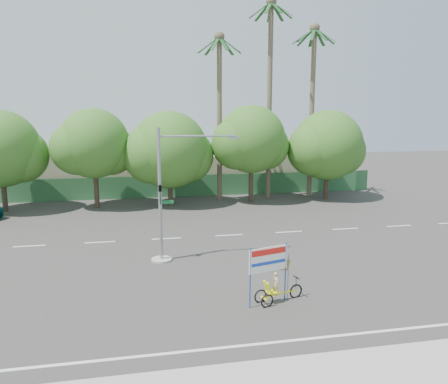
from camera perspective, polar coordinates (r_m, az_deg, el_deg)
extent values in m
plane|color=#33302D|center=(20.24, -0.27, -12.15)|extent=(120.00, 120.00, 0.00)
cube|color=gray|center=(13.77, 6.13, -23.71)|extent=(50.00, 2.40, 0.12)
cube|color=#336B3D|center=(40.58, -5.96, 0.78)|extent=(38.00, 0.08, 2.00)
cube|color=#BBB295|center=(45.20, -19.26, 2.52)|extent=(12.00, 8.00, 4.00)
cube|color=#BBB295|center=(46.21, 3.45, 3.00)|extent=(14.00, 8.00, 3.60)
cylinder|color=#473828|center=(38.32, -26.81, 0.28)|extent=(0.40, 0.40, 3.52)
sphere|color=#225719|center=(37.95, -27.21, 5.04)|extent=(6.00, 6.00, 6.00)
sphere|color=#225719|center=(37.93, -25.05, 4.36)|extent=(4.32, 4.32, 4.32)
cylinder|color=#473828|center=(37.00, -16.35, 0.84)|extent=(0.40, 0.40, 3.74)
sphere|color=#225719|center=(36.61, -16.62, 6.09)|extent=(5.60, 5.60, 5.60)
sphere|color=#225719|center=(36.85, -14.58, 5.29)|extent=(4.03, 4.03, 4.03)
sphere|color=#225719|center=(36.53, -18.61, 5.44)|extent=(4.26, 4.26, 4.26)
cylinder|color=#473828|center=(36.95, -7.04, 0.83)|extent=(0.40, 0.40, 3.30)
sphere|color=#225719|center=(36.57, -7.14, 5.46)|extent=(6.40, 6.40, 6.40)
sphere|color=#225719|center=(37.05, -4.93, 4.75)|extent=(4.61, 4.61, 4.61)
sphere|color=#225719|center=(36.28, -9.38, 4.89)|extent=(4.86, 4.86, 4.86)
cylinder|color=#473828|center=(38.03, 3.54, 1.59)|extent=(0.40, 0.40, 3.87)
sphere|color=#225719|center=(37.65, 3.60, 6.89)|extent=(5.80, 5.80, 5.80)
sphere|color=#225719|center=(38.32, 5.37, 6.01)|extent=(4.18, 4.18, 4.18)
sphere|color=#225719|center=(37.12, 1.73, 6.32)|extent=(4.41, 4.41, 4.41)
cylinder|color=#473828|center=(40.38, 13.20, 1.54)|extent=(0.40, 0.40, 3.43)
sphere|color=#225719|center=(40.03, 13.38, 5.95)|extent=(6.20, 6.20, 6.20)
sphere|color=#225719|center=(40.93, 14.96, 5.21)|extent=(4.46, 4.46, 4.46)
sphere|color=#225719|center=(39.27, 11.65, 5.48)|extent=(4.71, 4.71, 4.71)
cylinder|color=#70604C|center=(39.57, 5.95, 11.44)|extent=(0.44, 0.44, 17.00)
sphere|color=#70604C|center=(40.62, 6.20, 23.52)|extent=(0.90, 0.90, 0.90)
cube|color=#1C4C21|center=(40.75, 7.55, 22.49)|extent=(1.91, 0.28, 1.36)
cube|color=#1C4C21|center=(41.25, 6.94, 22.36)|extent=(1.65, 1.44, 1.36)
cube|color=#1C4C21|center=(41.39, 6.00, 22.34)|extent=(0.61, 1.93, 1.36)
cube|color=#1C4C21|center=(41.11, 5.14, 22.43)|extent=(1.20, 1.80, 1.36)
cube|color=#1C4C21|center=(40.54, 4.74, 22.61)|extent=(1.89, 0.92, 1.36)
cube|color=#1C4C21|center=(39.93, 5.01, 22.80)|extent=(1.89, 0.92, 1.36)
cube|color=#1C4C21|center=(39.58, 5.85, 22.89)|extent=(1.20, 1.80, 1.36)
cube|color=#1C4C21|center=(39.66, 6.85, 22.85)|extent=(0.61, 1.93, 1.36)
cube|color=#1C4C21|center=(40.12, 7.52, 22.69)|extent=(1.65, 1.44, 1.36)
cylinder|color=#70604C|center=(40.90, 11.37, 9.86)|extent=(0.44, 0.44, 15.00)
sphere|color=#70604C|center=(41.53, 11.77, 20.26)|extent=(0.90, 0.90, 0.90)
cube|color=#1C4C21|center=(41.79, 12.99, 19.23)|extent=(1.91, 0.28, 1.36)
cube|color=#1C4C21|center=(42.25, 12.35, 19.16)|extent=(1.65, 1.44, 1.36)
cube|color=#1C4C21|center=(42.33, 11.44, 19.17)|extent=(0.61, 1.93, 1.36)
cube|color=#1C4C21|center=(42.00, 10.65, 19.27)|extent=(1.20, 1.80, 1.36)
cube|color=#1C4C21|center=(41.40, 10.35, 19.41)|extent=(1.89, 0.92, 1.36)
cube|color=#1C4C21|center=(40.80, 10.70, 19.53)|extent=(1.89, 0.92, 1.36)
cube|color=#1C4C21|center=(40.50, 11.55, 19.57)|extent=(1.20, 1.80, 1.36)
cube|color=#1C4C21|center=(40.64, 12.49, 19.51)|extent=(0.61, 1.93, 1.36)
cube|color=#1C4C21|center=(41.15, 13.06, 19.37)|extent=(1.65, 1.44, 1.36)
cylinder|color=#70604C|center=(38.50, -0.60, 9.29)|extent=(0.44, 0.44, 14.00)
sphere|color=#70604C|center=(38.99, -0.62, 19.63)|extent=(0.90, 0.90, 0.90)
cube|color=#1C4C21|center=(39.07, 0.82, 18.63)|extent=(1.91, 0.28, 1.36)
cube|color=#1C4C21|center=(39.62, 0.30, 18.52)|extent=(1.65, 1.44, 1.36)
cube|color=#1C4C21|center=(39.83, -0.63, 18.48)|extent=(0.61, 1.93, 1.36)
cube|color=#1C4C21|center=(39.61, -1.55, 18.52)|extent=(1.20, 1.80, 1.36)
cube|color=#1C4C21|center=(39.06, -2.05, 18.63)|extent=(1.89, 0.92, 1.36)
cube|color=#1C4C21|center=(38.43, -1.90, 18.77)|extent=(1.89, 0.92, 1.36)
cube|color=#1C4C21|center=(38.02, -1.12, 18.86)|extent=(1.20, 1.80, 1.36)
cube|color=#1C4C21|center=(38.02, -0.09, 18.86)|extent=(0.61, 1.93, 1.36)
cube|color=#1C4C21|center=(38.44, 0.67, 18.77)|extent=(1.65, 1.44, 1.36)
cylinder|color=gray|center=(23.67, -8.14, -8.71)|extent=(1.10, 1.10, 0.10)
cylinder|color=gray|center=(22.78, -8.36, -0.49)|extent=(0.18, 0.18, 7.00)
cylinder|color=gray|center=(22.59, -3.46, 7.31)|extent=(4.00, 0.10, 0.10)
cube|color=gray|center=(22.92, 1.30, 7.12)|extent=(0.55, 0.20, 0.12)
imported|color=black|center=(22.55, -8.34, -0.34)|extent=(0.16, 0.20, 1.00)
cube|color=#14662D|center=(22.87, -7.46, -1.32)|extent=(0.70, 0.04, 0.18)
torus|color=black|center=(19.21, 9.36, -12.67)|extent=(0.63, 0.24, 0.63)
torus|color=black|center=(18.61, 4.79, -13.41)|extent=(0.59, 0.22, 0.59)
torus|color=black|center=(18.21, 5.66, -13.99)|extent=(0.59, 0.22, 0.59)
cube|color=#F7FA16|center=(18.77, 7.34, -13.00)|extent=(1.55, 0.47, 0.06)
cube|color=#F7FA16|center=(18.40, 5.22, -13.65)|extent=(0.20, 0.55, 0.05)
cube|color=#F7FA16|center=(18.53, 6.37, -12.86)|extent=(0.55, 0.50, 0.06)
cube|color=#F7FA16|center=(18.30, 5.70, -12.26)|extent=(0.31, 0.43, 0.51)
cylinder|color=black|center=(19.07, 9.40, -11.64)|extent=(0.03, 0.03, 0.51)
cube|color=black|center=(18.98, 9.42, -10.94)|extent=(0.15, 0.41, 0.04)
imported|color=#CCB284|center=(18.46, 6.76, -11.77)|extent=(0.33, 0.42, 1.01)
cylinder|color=#183EBB|center=(17.71, 3.43, -11.17)|extent=(0.06, 0.06, 2.52)
cylinder|color=#183EBB|center=(18.55, 8.02, -10.24)|extent=(0.06, 0.06, 2.52)
cube|color=white|center=(17.89, 5.82, -8.75)|extent=(1.72, 0.51, 1.03)
cube|color=red|center=(17.76, 5.90, -7.79)|extent=(1.53, 0.43, 0.24)
cube|color=#183EBB|center=(17.91, 5.87, -9.20)|extent=(1.53, 0.43, 0.13)
cylinder|color=black|center=(18.72, 8.36, -10.96)|extent=(0.02, 0.02, 1.96)
cube|color=red|center=(18.34, 7.56, -9.39)|extent=(0.80, 0.23, 0.61)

